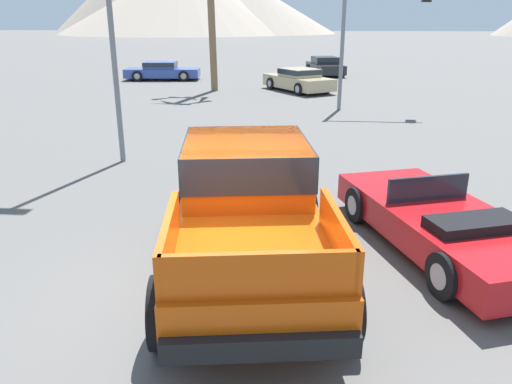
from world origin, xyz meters
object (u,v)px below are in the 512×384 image
at_px(parked_car_dark, 325,66).
at_px(parked_car_tan, 299,80).
at_px(parked_car_blue, 162,70).
at_px(traffic_light_main, 380,14).
at_px(red_convertible_car, 442,224).
at_px(orange_pickup_truck, 248,203).

relative_size(parked_car_dark, parked_car_tan, 1.02).
xyz_separation_m(parked_car_dark, parked_car_blue, (-10.24, -4.02, -0.03)).
xyz_separation_m(parked_car_dark, traffic_light_main, (1.57, -13.98, 3.20)).
distance_m(red_convertible_car, parked_car_blue, 25.92).
bearing_deg(parked_car_tan, red_convertible_car, -117.56).
height_order(red_convertible_car, parked_car_tan, parked_car_tan).
bearing_deg(traffic_light_main, orange_pickup_truck, -104.05).
distance_m(orange_pickup_truck, red_convertible_car, 3.33).
bearing_deg(parked_car_tan, parked_car_dark, 43.18).
height_order(orange_pickup_truck, red_convertible_car, orange_pickup_truck).
distance_m(orange_pickup_truck, traffic_light_main, 15.06).
bearing_deg(red_convertible_car, parked_car_tan, 78.69).
xyz_separation_m(red_convertible_car, traffic_light_main, (0.48, 13.36, 3.37)).
xyz_separation_m(parked_car_blue, traffic_light_main, (11.81, -9.96, 3.23)).
bearing_deg(orange_pickup_truck, parked_car_dark, 76.76).
xyz_separation_m(parked_car_tan, traffic_light_main, (3.21, -5.60, 3.20)).
distance_m(red_convertible_car, parked_car_tan, 19.15).
relative_size(parked_car_dark, parked_car_blue, 0.98).
height_order(red_convertible_car, parked_car_dark, parked_car_dark).
bearing_deg(traffic_light_main, parked_car_blue, 139.86).
relative_size(orange_pickup_truck, red_convertible_car, 1.08).
distance_m(parked_car_tan, traffic_light_main, 7.21).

